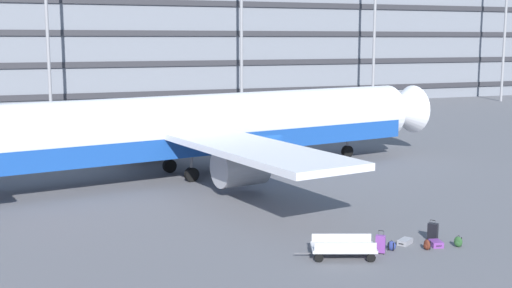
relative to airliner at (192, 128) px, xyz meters
name	(u,v)px	position (x,y,z in m)	size (l,w,h in m)	color
ground_plane	(259,171)	(4.61, -0.11, -3.11)	(600.00, 600.00, 0.00)	#5B5B60
terminal_structure	(120,48)	(4.61, 52.54, 4.52)	(172.40, 20.44, 15.27)	slate
airliner	(192,128)	(0.00, 0.00, 0.00)	(39.17, 31.75, 11.18)	silver
light_mast_right	(375,5)	(34.49, 34.74, 10.04)	(1.80, 0.50, 22.90)	gray
suitcase_black	(433,231)	(5.97, -17.49, -2.70)	(0.48, 0.50, 0.94)	black
suitcase_navy	(381,244)	(2.83, -18.23, -2.70)	(0.46, 0.43, 0.96)	#72388C
suitcase_teal	(405,242)	(4.52, -17.52, -3.00)	(0.87, 0.76, 0.22)	gray
suitcase_orange	(436,244)	(5.56, -18.27, -2.99)	(0.60, 0.74, 0.25)	#72388C
backpack_laid_flat	(392,246)	(3.49, -18.06, -2.91)	(0.42, 0.42, 0.46)	navy
backpack_red	(458,242)	(6.38, -18.70, -2.89)	(0.36, 0.42, 0.51)	#264C26
backpack_small	(427,245)	(4.90, -18.54, -2.89)	(0.23, 0.38, 0.50)	#592619
baggage_cart	(343,248)	(1.14, -18.14, -2.69)	(3.32, 2.15, 0.82)	#B7B7BC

